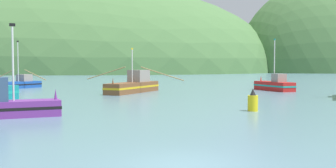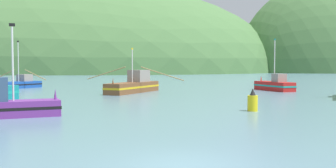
{
  "view_description": "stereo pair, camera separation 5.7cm",
  "coord_description": "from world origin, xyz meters",
  "px_view_note": "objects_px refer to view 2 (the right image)",
  "views": [
    {
      "loc": [
        -1.51,
        -12.38,
        3.23
      ],
      "look_at": [
        1.68,
        26.89,
        1.4
      ],
      "focal_mm": 41.31,
      "sensor_mm": 36.0,
      "label": 1
    },
    {
      "loc": [
        -1.45,
        -12.39,
        3.23
      ],
      "look_at": [
        1.68,
        26.89,
        1.4
      ],
      "focal_mm": 41.31,
      "sensor_mm": 36.0,
      "label": 2
    }
  ],
  "objects_px": {
    "fishing_boat_red": "(275,85)",
    "channel_buoy": "(253,102)",
    "fishing_boat_blue": "(21,84)",
    "fishing_boat_purple": "(5,105)",
    "fishing_boat_brown": "(134,85)"
  },
  "relations": [
    {
      "from": "fishing_boat_red",
      "to": "fishing_boat_blue",
      "type": "relative_size",
      "value": 0.78
    },
    {
      "from": "fishing_boat_blue",
      "to": "fishing_boat_purple",
      "type": "height_order",
      "value": "fishing_boat_blue"
    },
    {
      "from": "fishing_boat_red",
      "to": "fishing_boat_brown",
      "type": "relative_size",
      "value": 0.59
    },
    {
      "from": "fishing_boat_brown",
      "to": "channel_buoy",
      "type": "height_order",
      "value": "fishing_boat_brown"
    },
    {
      "from": "fishing_boat_blue",
      "to": "fishing_boat_purple",
      "type": "relative_size",
      "value": 1.34
    },
    {
      "from": "fishing_boat_red",
      "to": "fishing_boat_purple",
      "type": "xyz_separation_m",
      "value": [
        -26.32,
        -24.58,
        0.06
      ]
    },
    {
      "from": "fishing_boat_brown",
      "to": "channel_buoy",
      "type": "distance_m",
      "value": 22.1
    },
    {
      "from": "fishing_boat_purple",
      "to": "channel_buoy",
      "type": "bearing_deg",
      "value": -11.14
    },
    {
      "from": "fishing_boat_red",
      "to": "fishing_boat_purple",
      "type": "distance_m",
      "value": 36.01
    },
    {
      "from": "fishing_boat_red",
      "to": "channel_buoy",
      "type": "bearing_deg",
      "value": 141.32
    },
    {
      "from": "fishing_boat_red",
      "to": "fishing_boat_brown",
      "type": "xyz_separation_m",
      "value": [
        -18.41,
        -2.12,
        0.17
      ]
    },
    {
      "from": "fishing_boat_blue",
      "to": "channel_buoy",
      "type": "relative_size",
      "value": 5.48
    },
    {
      "from": "fishing_boat_red",
      "to": "channel_buoy",
      "type": "distance_m",
      "value": 24.51
    },
    {
      "from": "fishing_boat_blue",
      "to": "channel_buoy",
      "type": "height_order",
      "value": "fishing_boat_blue"
    },
    {
      "from": "fishing_boat_brown",
      "to": "fishing_boat_purple",
      "type": "bearing_deg",
      "value": 8.64
    }
  ]
}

